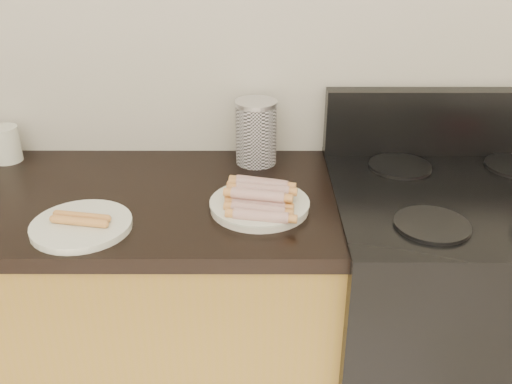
{
  "coord_description": "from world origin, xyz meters",
  "views": [
    {
      "loc": [
        0.19,
        0.33,
        1.59
      ],
      "look_at": [
        0.19,
        1.62,
        0.94
      ],
      "focal_mm": 40.0,
      "sensor_mm": 36.0,
      "label": 1
    }
  ],
  "objects_px": {
    "main_plate": "(260,206)",
    "canister": "(256,132)",
    "stove": "(452,329)",
    "mug": "(5,144)",
    "side_plate": "(81,226)"
  },
  "relations": [
    {
      "from": "main_plate",
      "to": "canister",
      "type": "bearing_deg",
      "value": 91.8
    },
    {
      "from": "stove",
      "to": "canister",
      "type": "height_order",
      "value": "canister"
    },
    {
      "from": "side_plate",
      "to": "mug",
      "type": "height_order",
      "value": "mug"
    },
    {
      "from": "stove",
      "to": "side_plate",
      "type": "relative_size",
      "value": 3.8
    },
    {
      "from": "side_plate",
      "to": "canister",
      "type": "bearing_deg",
      "value": 43.58
    },
    {
      "from": "stove",
      "to": "main_plate",
      "type": "height_order",
      "value": "main_plate"
    },
    {
      "from": "canister",
      "to": "mug",
      "type": "relative_size",
      "value": 1.8
    },
    {
      "from": "main_plate",
      "to": "mug",
      "type": "bearing_deg",
      "value": 157.95
    },
    {
      "from": "stove",
      "to": "mug",
      "type": "distance_m",
      "value": 1.45
    },
    {
      "from": "stove",
      "to": "canister",
      "type": "relative_size",
      "value": 4.75
    },
    {
      "from": "main_plate",
      "to": "side_plate",
      "type": "bearing_deg",
      "value": -166.84
    },
    {
      "from": "canister",
      "to": "mug",
      "type": "height_order",
      "value": "canister"
    },
    {
      "from": "mug",
      "to": "side_plate",
      "type": "bearing_deg",
      "value": -50.63
    },
    {
      "from": "stove",
      "to": "canister",
      "type": "xyz_separation_m",
      "value": [
        -0.59,
        0.23,
        0.54
      ]
    },
    {
      "from": "stove",
      "to": "side_plate",
      "type": "height_order",
      "value": "side_plate"
    }
  ]
}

